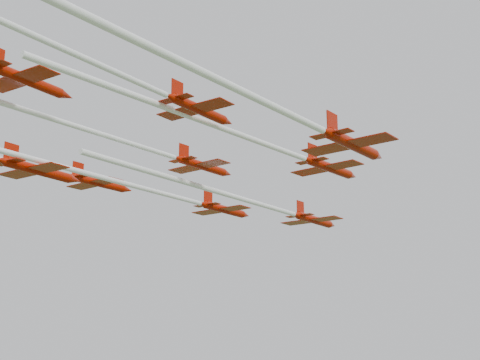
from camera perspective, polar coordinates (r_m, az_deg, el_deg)
The scene contains 7 objects.
jet_lead at distance 93.81m, azimuth 2.80°, elevation -2.38°, with size 9.67×52.14×2.85m.
jet_row2_left at distance 90.72m, azimuth -5.11°, elevation -1.54°, with size 9.19×46.44×2.70m.
jet_row2_right at distance 76.57m, azimuth 3.30°, elevation 2.68°, with size 11.71×49.78×2.77m.
jet_row3_left at distance 90.01m, azimuth -16.47°, elevation 0.89°, with size 9.47×45.67×2.72m.
jet_row3_mid at distance 69.27m, azimuth -12.45°, elevation 4.07°, with size 11.13×61.40×2.39m.
jet_row3_right at distance 59.50m, azimuth 5.22°, elevation 5.16°, with size 9.69×46.49×2.80m.
jet_row4_right at distance 53.39m, azimuth -15.80°, elevation 11.17°, with size 8.62×63.44×2.35m.
Camera 1 is at (46.62, -72.01, 37.09)m, focal length 50.00 mm.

